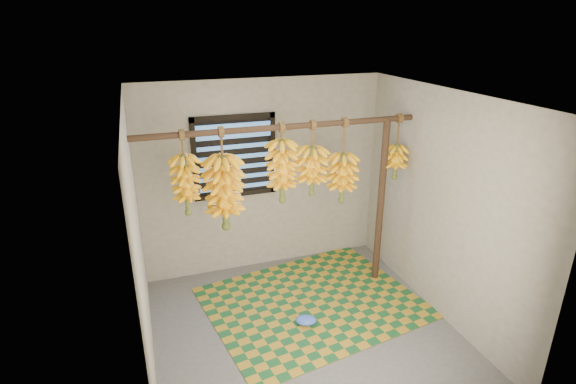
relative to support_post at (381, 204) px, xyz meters
name	(u,v)px	position (x,y,z in m)	size (l,w,h in m)	color
floor	(305,332)	(-1.20, -0.70, -1.00)	(3.00, 3.00, 0.01)	#4F4F4F
ceiling	(309,97)	(-1.20, -0.70, 1.40)	(3.00, 3.00, 0.01)	silver
wall_back	(263,177)	(-1.20, 0.80, 0.20)	(3.00, 0.01, 2.40)	gray
wall_left	(139,252)	(-2.71, -0.70, 0.20)	(0.01, 3.00, 2.40)	gray
wall_right	(442,207)	(0.30, -0.70, 0.20)	(0.01, 3.00, 2.40)	gray
window	(235,157)	(-1.55, 0.78, 0.50)	(1.00, 0.04, 1.00)	black
hanging_pole	(283,127)	(-1.20, 0.00, 1.00)	(0.06, 0.06, 3.00)	#3F2919
support_post	(381,204)	(0.00, 0.00, 0.00)	(0.08, 0.08, 2.00)	#3F2919
woven_mat	(313,302)	(-0.94, -0.25, -0.99)	(2.28, 1.82, 0.01)	#174F25
plastic_bag	(306,320)	(-1.15, -0.59, -0.94)	(0.22, 0.16, 0.09)	blue
banana_bunch_a	(186,185)	(-2.21, 0.00, 0.50)	(0.28, 0.28, 0.87)	brown
banana_bunch_b	(224,193)	(-1.84, 0.00, 0.37)	(0.37, 0.37, 1.08)	brown
banana_bunch_c	(312,171)	(-0.88, 0.00, 0.50)	(0.34, 0.34, 0.82)	brown
banana_bunch_d	(282,171)	(-1.22, 0.00, 0.53)	(0.32, 0.32, 0.86)	brown
banana_bunch_e	(342,178)	(-0.51, 0.00, 0.38)	(0.35, 0.35, 0.96)	brown
banana_bunch_f	(396,162)	(0.15, 0.00, 0.50)	(0.27, 0.27, 0.76)	brown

